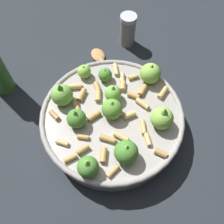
{
  "coord_description": "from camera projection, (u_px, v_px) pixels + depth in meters",
  "views": [
    {
      "loc": [
        -0.21,
        -0.15,
        0.5
      ],
      "look_at": [
        0.0,
        0.0,
        0.07
      ],
      "focal_mm": 38.73,
      "sensor_mm": 36.0,
      "label": 1
    }
  ],
  "objects": [
    {
      "name": "wooden_spoon",
      "position": [
        109.0,
        74.0,
        0.63
      ],
      "size": [
        0.14,
        0.21,
        0.02
      ],
      "color": "#B2844C",
      "rests_on": "ground"
    },
    {
      "name": "cooking_pan",
      "position": [
        112.0,
        119.0,
        0.53
      ],
      "size": [
        0.31,
        0.31,
        0.12
      ],
      "color": "#9E9993",
      "rests_on": "ground"
    },
    {
      "name": "pepper_shaker",
      "position": [
        128.0,
        30.0,
        0.66
      ],
      "size": [
        0.04,
        0.04,
        0.09
      ],
      "color": "gray",
      "rests_on": "ground"
    },
    {
      "name": "ground_plane",
      "position": [
        112.0,
        127.0,
        0.56
      ],
      "size": [
        2.4,
        2.4,
        0.0
      ],
      "primitive_type": "plane",
      "color": "#23282D"
    }
  ]
}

